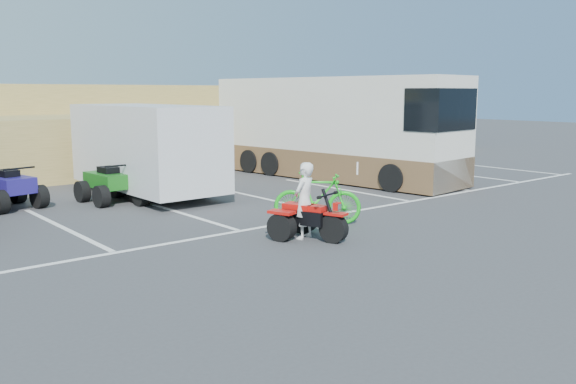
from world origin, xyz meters
TOP-DOWN VIEW (x-y plane):
  - ground at (0.00, 0.00)m, footprint 100.00×100.00m
  - parking_stripes at (0.87, 4.07)m, footprint 28.00×5.16m
  - grass_embankment at (0.00, 15.48)m, footprint 40.00×8.50m
  - red_trike_atv at (0.65, 0.96)m, footprint 1.48×1.71m
  - rider at (0.61, 1.10)m, footprint 0.63×0.51m
  - green_dirt_bike at (1.70, 1.94)m, footprint 1.69×1.72m
  - cargo_trailer at (0.55, 7.61)m, footprint 2.17×5.30m
  - rv_motorhome at (6.93, 6.97)m, footprint 3.27×9.19m
  - quad_atv_blue at (-2.94, 8.03)m, footprint 1.52×1.84m
  - quad_atv_green at (-0.72, 7.25)m, footprint 1.29×1.67m

SIDE VIEW (x-z plane):
  - ground at x=0.00m, z-range 0.00..0.00m
  - red_trike_atv at x=0.65m, z-range -0.47..0.47m
  - quad_atv_blue at x=-2.94m, z-range -0.53..0.53m
  - quad_atv_green at x=-0.72m, z-range -0.52..0.52m
  - parking_stripes at x=0.87m, z-range 0.00..0.01m
  - green_dirt_bike at x=1.70m, z-range 0.00..1.13m
  - rider at x=0.61m, z-range 0.00..1.49m
  - cargo_trailer at x=0.55m, z-range 0.10..2.56m
  - rv_motorhome at x=6.93m, z-range -0.21..3.02m
  - grass_embankment at x=0.00m, z-range -0.13..2.97m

